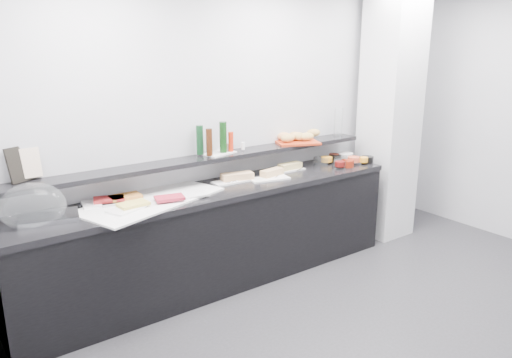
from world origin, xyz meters
TOP-DOWN VIEW (x-y plane):
  - ground at (0.00, 0.00)m, footprint 5.00×5.00m
  - back_wall at (0.00, 2.00)m, footprint 5.00×0.02m
  - column at (1.50, 1.65)m, footprint 0.50×0.50m
  - buffet_cabinet at (-0.70, 1.70)m, footprint 3.60×0.60m
  - counter_top at (-0.70, 1.70)m, footprint 3.62×0.62m
  - wall_shelf at (-0.70, 1.88)m, footprint 3.60×0.25m
  - cloche_base at (-2.09, 1.73)m, footprint 0.45×0.36m
  - cloche_dome at (-2.19, 1.72)m, footprint 0.51×0.40m
  - linen_runner at (-1.31, 1.70)m, footprint 1.29×0.90m
  - platter_meat_a at (-1.67, 1.83)m, footprint 0.32×0.24m
  - food_meat_a at (-1.61, 1.83)m, footprint 0.27×0.21m
  - platter_salmon at (-1.52, 1.80)m, footprint 0.36×0.27m
  - food_salmon at (-1.48, 1.82)m, footprint 0.25×0.17m
  - platter_cheese at (-1.57, 1.57)m, footprint 0.31×0.26m
  - food_cheese at (-1.50, 1.60)m, footprint 0.23×0.16m
  - platter_meat_b at (-1.01, 1.61)m, footprint 0.31×0.22m
  - food_meat_b at (-1.21, 1.58)m, footprint 0.25×0.19m
  - sandwich_plate_left at (-0.49, 1.78)m, footprint 0.35×0.16m
  - sandwich_food_left at (-0.42, 1.78)m, footprint 0.31×0.18m
  - tongs_left at (-0.50, 1.74)m, footprint 0.16×0.01m
  - sandwich_plate_mid at (-0.15, 1.65)m, footprint 0.39×0.23m
  - sandwich_food_mid at (-0.08, 1.70)m, footprint 0.25×0.13m
  - tongs_mid at (-0.04, 1.66)m, footprint 0.13×0.10m
  - sandwich_plate_right at (0.20, 1.80)m, footprint 0.33×0.16m
  - sandwich_food_right at (0.22, 1.79)m, footprint 0.24×0.10m
  - tongs_right at (0.29, 1.72)m, footprint 0.15×0.08m
  - bowl_glass_fruit at (0.64, 1.80)m, footprint 0.18×0.18m
  - fill_glass_fruit at (0.70, 1.78)m, footprint 0.16×0.16m
  - bowl_black_jam at (0.83, 1.78)m, footprint 0.13×0.13m
  - fill_black_jam at (0.87, 1.84)m, footprint 0.11×0.11m
  - bowl_glass_cream at (0.87, 1.78)m, footprint 0.23×0.23m
  - fill_glass_cream at (1.00, 1.80)m, footprint 0.21×0.21m
  - bowl_red_jam at (0.78, 1.56)m, footprint 0.17×0.17m
  - fill_red_jam at (0.67, 1.56)m, footprint 0.13×0.13m
  - bowl_glass_salmon at (0.72, 1.59)m, footprint 0.16×0.16m
  - fill_glass_salmon at (0.93, 1.62)m, footprint 0.14×0.14m
  - bowl_black_fruit at (1.07, 1.55)m, footprint 0.14×0.14m
  - fill_black_fruit at (1.00, 1.54)m, footprint 0.12×0.12m
  - framed_print at (-2.16, 1.99)m, footprint 0.25×0.17m
  - print_art at (-2.14, 1.97)m, footprint 0.19×0.05m
  - condiment_tray at (-0.54, 1.90)m, footprint 0.33×0.25m
  - bottle_green_a at (-0.71, 1.94)m, footprint 0.07×0.07m
  - bottle_brown at (-0.67, 1.85)m, footprint 0.06×0.06m
  - bottle_green_b at (-0.50, 1.89)m, footprint 0.07×0.07m
  - bottle_hot at (-0.42, 1.88)m, footprint 0.06×0.06m
  - shaker_salt at (-0.29, 1.88)m, footprint 0.04×0.04m
  - shaker_pepper at (-0.44, 1.92)m, footprint 0.04×0.04m
  - bread_tray at (0.35, 1.84)m, footprint 0.49×0.42m
  - bread_roll_nw at (0.27, 1.96)m, footprint 0.16×0.14m
  - bread_roll_n at (0.38, 1.92)m, footprint 0.15×0.13m
  - bread_roll_ne at (0.65, 1.93)m, footprint 0.17×0.14m
  - bread_roll_sw at (0.39, 1.85)m, footprint 0.14×0.09m
  - bread_roll_s at (0.44, 1.82)m, footprint 0.18×0.15m
  - bread_roll_se at (0.45, 1.81)m, footprint 0.17×0.13m
  - bread_roll_midw at (0.24, 1.86)m, footprint 0.16×0.11m
  - bread_roll_mide at (0.39, 1.89)m, footprint 0.17×0.13m
  - carafe at (0.95, 1.88)m, footprint 0.11×0.11m

SIDE VIEW (x-z plane):
  - ground at x=0.00m, z-range 0.00..0.00m
  - buffet_cabinet at x=-0.70m, z-range 0.00..0.85m
  - counter_top at x=-0.70m, z-range 0.85..0.90m
  - linen_runner at x=-1.31m, z-range 0.90..0.91m
  - sandwich_plate_left at x=-0.49m, z-range 0.90..0.91m
  - sandwich_plate_mid at x=-0.15m, z-range 0.90..0.91m
  - sandwich_plate_right at x=0.20m, z-range 0.90..0.91m
  - tongs_left at x=-0.50m, z-range 0.92..0.92m
  - tongs_mid at x=-0.04m, z-range 0.91..0.92m
  - tongs_right at x=0.29m, z-range 0.91..0.92m
  - cloche_base at x=-2.09m, z-range 0.90..0.94m
  - platter_meat_a at x=-1.67m, z-range 0.92..0.93m
  - platter_salmon at x=-1.52m, z-range 0.92..0.93m
  - platter_cheese at x=-1.57m, z-range 0.92..0.93m
  - platter_meat_b at x=-1.01m, z-range 0.92..0.93m
  - bowl_glass_fruit at x=0.64m, z-range 0.90..0.97m
  - bowl_black_jam at x=0.83m, z-range 0.90..0.97m
  - bowl_glass_cream at x=0.87m, z-range 0.90..0.97m
  - bowl_red_jam at x=0.78m, z-range 0.90..0.97m
  - bowl_glass_salmon at x=0.72m, z-range 0.90..0.97m
  - bowl_black_fruit at x=1.07m, z-range 0.90..0.97m
  - food_meat_a at x=-1.61m, z-range 0.93..0.95m
  - food_salmon at x=-1.48m, z-range 0.93..0.95m
  - food_cheese at x=-1.50m, z-range 0.93..0.95m
  - food_meat_b at x=-1.21m, z-range 0.93..0.95m
  - sandwich_food_left at x=-0.42m, z-range 0.91..0.97m
  - sandwich_food_mid at x=-0.08m, z-range 0.91..0.97m
  - sandwich_food_right at x=0.22m, z-range 0.91..0.97m
  - fill_glass_fruit at x=0.70m, z-range 0.92..0.97m
  - fill_black_jam at x=0.87m, z-range 0.92..0.97m
  - fill_glass_cream at x=1.00m, z-range 0.92..0.97m
  - fill_red_jam at x=0.67m, z-range 0.92..0.97m
  - fill_glass_salmon at x=0.93m, z-range 0.92..0.97m
  - fill_black_fruit at x=1.00m, z-range 0.92..0.97m
  - cloche_dome at x=-2.19m, z-range 0.86..1.20m
  - wall_shelf at x=-0.70m, z-range 1.11..1.15m
  - condiment_tray at x=-0.54m, z-range 1.15..1.16m
  - bread_tray at x=0.35m, z-range 1.15..1.17m
  - shaker_salt at x=-0.29m, z-range 1.16..1.23m
  - shaker_pepper at x=-0.44m, z-range 1.16..1.23m
  - bread_roll_nw at x=0.27m, z-range 1.17..1.25m
  - bread_roll_n at x=0.38m, z-range 1.17..1.25m
  - bread_roll_ne at x=0.65m, z-range 1.17..1.25m
  - bread_roll_sw at x=0.39m, z-range 1.17..1.25m
  - bread_roll_s at x=0.44m, z-range 1.17..1.25m
  - bread_roll_se at x=0.45m, z-range 1.17..1.25m
  - bread_roll_midw at x=0.24m, z-range 1.17..1.25m
  - bread_roll_mide at x=0.39m, z-range 1.17..1.25m
  - bottle_hot at x=-0.42m, z-range 1.16..1.34m
  - framed_print at x=-2.16m, z-range 1.15..1.41m
  - print_art at x=-2.14m, z-range 1.17..1.39m
  - bottle_brown at x=-0.67m, z-range 1.16..1.40m
  - bottle_green_a at x=-0.71m, z-range 1.16..1.42m
  - carafe at x=0.95m, z-range 1.15..1.45m
  - bottle_green_b at x=-0.50m, z-range 1.16..1.44m
  - back_wall at x=0.00m, z-range 0.00..2.70m
  - column at x=1.50m, z-range 0.00..2.70m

